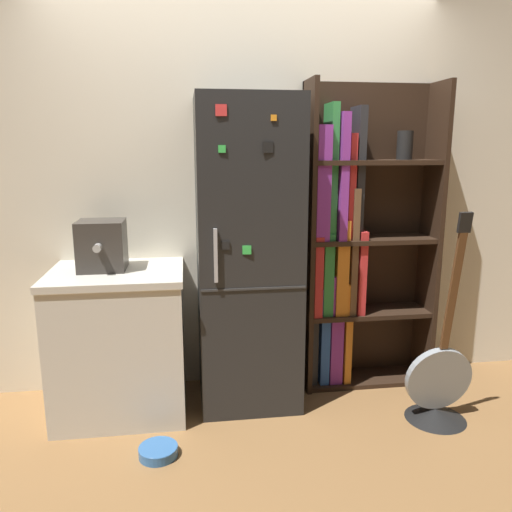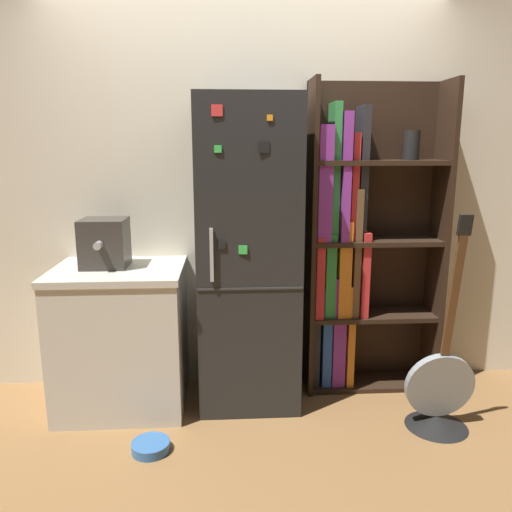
{
  "view_description": "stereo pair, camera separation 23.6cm",
  "coord_description": "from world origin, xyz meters",
  "px_view_note": "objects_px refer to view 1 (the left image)",
  "views": [
    {
      "loc": [
        -0.37,
        -2.79,
        1.59
      ],
      "look_at": [
        0.05,
        0.15,
        0.94
      ],
      "focal_mm": 35.0,
      "sensor_mm": 36.0,
      "label": 1
    },
    {
      "loc": [
        -0.13,
        -2.81,
        1.59
      ],
      "look_at": [
        0.05,
        0.15,
        0.94
      ],
      "focal_mm": 35.0,
      "sensor_mm": 36.0,
      "label": 2
    }
  ],
  "objects_px": {
    "bookshelf": "(350,248)",
    "espresso_machine": "(102,245)",
    "guitar": "(438,392)",
    "refrigerator": "(248,256)",
    "pet_bowl": "(158,451)"
  },
  "relations": [
    {
      "from": "guitar",
      "to": "pet_bowl",
      "type": "bearing_deg",
      "value": -175.06
    },
    {
      "from": "bookshelf",
      "to": "pet_bowl",
      "type": "xyz_separation_m",
      "value": [
        -1.25,
        -0.73,
        -0.9
      ]
    },
    {
      "from": "espresso_machine",
      "to": "pet_bowl",
      "type": "bearing_deg",
      "value": -61.4
    },
    {
      "from": "bookshelf",
      "to": "espresso_machine",
      "type": "bearing_deg",
      "value": -174.28
    },
    {
      "from": "bookshelf",
      "to": "espresso_machine",
      "type": "distance_m",
      "value": 1.57
    },
    {
      "from": "pet_bowl",
      "to": "refrigerator",
      "type": "bearing_deg",
      "value": 46.09
    },
    {
      "from": "pet_bowl",
      "to": "guitar",
      "type": "bearing_deg",
      "value": 4.94
    },
    {
      "from": "espresso_machine",
      "to": "pet_bowl",
      "type": "height_order",
      "value": "espresso_machine"
    },
    {
      "from": "bookshelf",
      "to": "guitar",
      "type": "distance_m",
      "value": 1.03
    },
    {
      "from": "espresso_machine",
      "to": "guitar",
      "type": "height_order",
      "value": "guitar"
    },
    {
      "from": "refrigerator",
      "to": "espresso_machine",
      "type": "height_order",
      "value": "refrigerator"
    },
    {
      "from": "guitar",
      "to": "pet_bowl",
      "type": "xyz_separation_m",
      "value": [
        -1.62,
        -0.14,
        -0.15
      ]
    },
    {
      "from": "bookshelf",
      "to": "espresso_machine",
      "type": "relative_size",
      "value": 6.39
    },
    {
      "from": "refrigerator",
      "to": "guitar",
      "type": "relative_size",
      "value": 1.49
    },
    {
      "from": "espresso_machine",
      "to": "guitar",
      "type": "relative_size",
      "value": 0.25
    }
  ]
}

